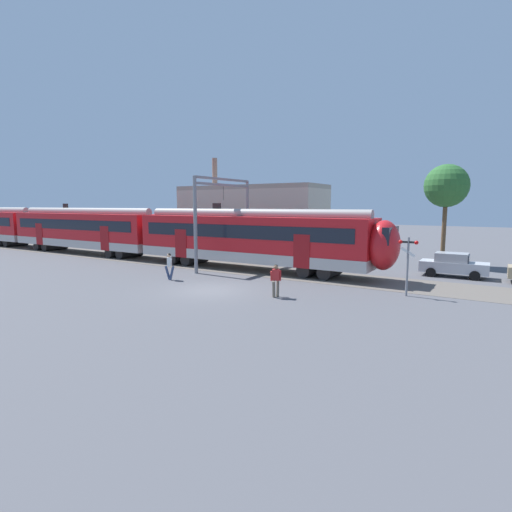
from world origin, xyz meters
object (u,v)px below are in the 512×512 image
Objects in this scene: pedestrian_white at (169,264)px; parked_car_silver at (453,265)px; crossing_signal at (408,257)px; pedestrian_red at (276,278)px; commuter_train at (89,230)px.

parked_car_silver is at bearing 34.92° from pedestrian_white.
crossing_signal is (13.38, 3.02, 1.05)m from pedestrian_white.
pedestrian_white is 0.56× the size of crossing_signal.
pedestrian_red is 13.04m from parked_car_silver.
parked_car_silver is (14.82, 10.35, -0.18)m from pedestrian_white.
crossing_signal is at bearing -5.61° from commuter_train.
crossing_signal reaches higher than pedestrian_red.
crossing_signal reaches higher than parked_car_silver.
pedestrian_red is at bearing -122.28° from parked_car_silver.
pedestrian_red is at bearing -4.94° from pedestrian_white.
crossing_signal reaches higher than pedestrian_white.
pedestrian_white is 7.88m from pedestrian_red.
pedestrian_white is at bearing -167.26° from crossing_signal.
parked_car_silver is (30.70, 4.45, -1.47)m from commuter_train.
crossing_signal is at bearing 12.74° from pedestrian_white.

